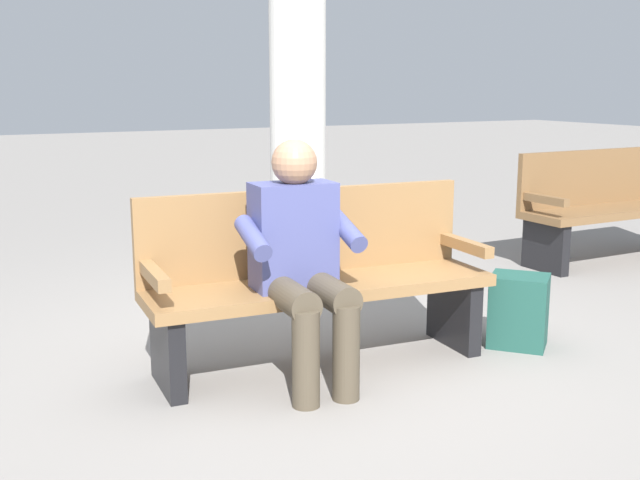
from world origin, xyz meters
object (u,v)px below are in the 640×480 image
person_seated (302,257)px  backpack (519,311)px  bench_far (613,204)px  bench_near (316,277)px  support_pillar (298,74)px

person_seated → backpack: size_ratio=2.92×
bench_far → bench_near: bearing=16.6°
person_seated → backpack: person_seated is taller
bench_near → person_seated: size_ratio=1.55×
bench_far → support_pillar: size_ratio=0.60×
person_seated → bench_far: (-3.48, -1.25, -0.17)m
bench_near → person_seated: person_seated is taller
support_pillar → bench_near: bearing=65.9°
bench_near → bench_far: 3.45m
backpack → support_pillar: bearing=-88.7°
backpack → support_pillar: (0.06, -2.65, 1.31)m
backpack → bench_far: (-2.18, -1.33, 0.26)m
bench_near → backpack: bench_near is taller
backpack → support_pillar: size_ratio=0.13×
bench_near → support_pillar: support_pillar is taller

